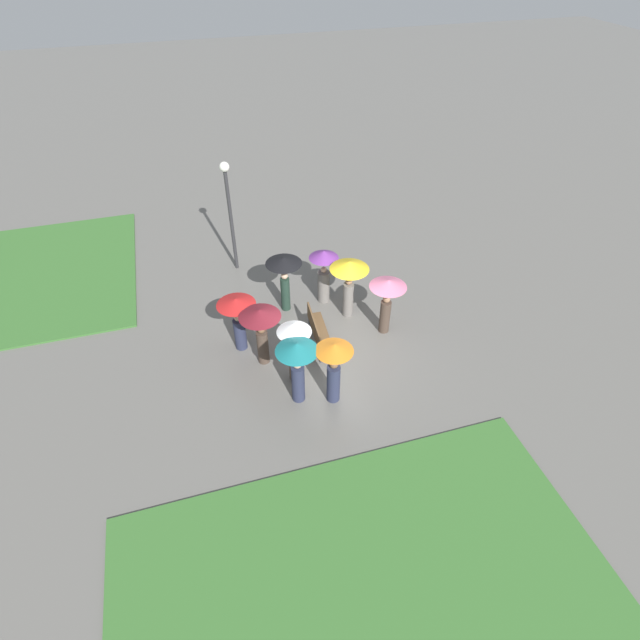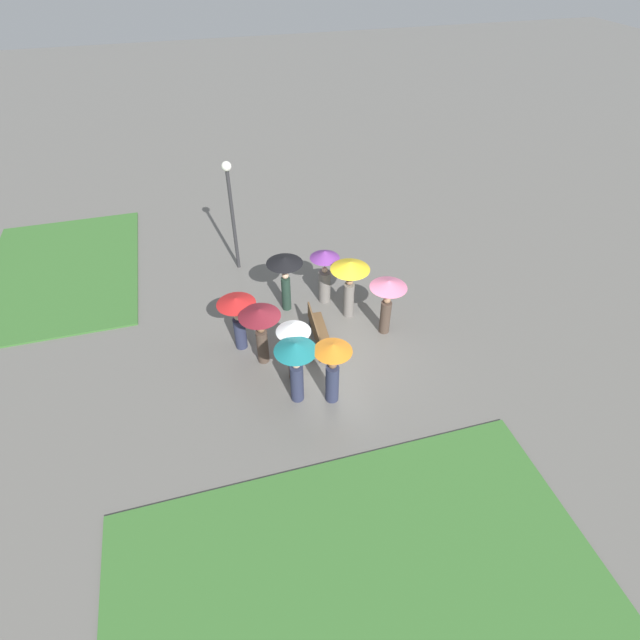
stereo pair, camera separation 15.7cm
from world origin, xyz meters
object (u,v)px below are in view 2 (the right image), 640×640
crowd_person_purple (325,269)px  crowd_person_maroon (260,322)px  crowd_person_orange (333,363)px  lamp_post (231,202)px  crowd_person_pink (388,294)px  crowd_person_teal (296,359)px  crowd_person_red (237,312)px  crowd_person_black (285,270)px  crowd_person_white (294,341)px  crowd_person_yellow (350,275)px  park_bench (318,331)px

crowd_person_purple → crowd_person_maroon: bearing=-76.3°
crowd_person_maroon → crowd_person_orange: bearing=-58.0°
lamp_post → crowd_person_pink: 6.14m
lamp_post → crowd_person_teal: (-6.63, -0.57, -1.13)m
lamp_post → crowd_person_orange: 7.15m
crowd_person_pink → crowd_person_red: bearing=70.4°
crowd_person_purple → crowd_person_teal: bearing=-54.3°
crowd_person_pink → lamp_post: bearing=25.5°
crowd_person_maroon → crowd_person_teal: 1.75m
crowd_person_black → lamp_post: bearing=-6.0°
crowd_person_orange → crowd_person_teal: bearing=79.5°
lamp_post → crowd_person_maroon: lamp_post is taller
crowd_person_red → crowd_person_purple: crowd_person_purple is taller
crowd_person_white → crowd_person_purple: bearing=-93.4°
crowd_person_purple → crowd_person_orange: size_ratio=0.97×
crowd_person_red → crowd_person_yellow: 3.56m
crowd_person_red → crowd_person_teal: bearing=138.8°
crowd_person_red → lamp_post: bearing=-73.5°
crowd_person_yellow → crowd_person_purple: bearing=36.0°
crowd_person_pink → park_bench: bearing=76.3°
lamp_post → crowd_person_purple: (-2.72, -2.44, -1.33)m
crowd_person_yellow → crowd_person_white: (-2.19, 2.26, -0.22)m
lamp_post → crowd_person_red: size_ratio=2.18×
crowd_person_white → crowd_person_black: size_ratio=0.99×
crowd_person_yellow → crowd_person_black: (0.84, 1.81, -0.03)m
crowd_person_yellow → crowd_person_pink: (-1.06, -0.81, -0.12)m
crowd_person_purple → crowd_person_pink: bearing=4.9°
crowd_person_yellow → crowd_person_black: size_ratio=1.02×
lamp_post → crowd_person_white: (-5.84, -0.70, -1.25)m
crowd_person_red → crowd_person_white: 2.05m
crowd_person_pink → crowd_person_orange: (-2.18, 2.32, -0.08)m
lamp_post → crowd_person_white: lamp_post is taller
crowd_person_maroon → crowd_person_purple: 3.35m
crowd_person_teal → crowd_person_purple: bearing=162.7°
crowd_person_maroon → crowd_person_teal: (-1.65, -0.60, 0.01)m
crowd_person_yellow → lamp_post: bearing=45.7°
crowd_person_purple → crowd_person_orange: 4.29m
park_bench → lamp_post: (4.69, 1.67, 2.10)m
crowd_person_red → crowd_person_teal: size_ratio=0.91×
crowd_person_white → crowd_person_purple: 3.57m
crowd_person_yellow → crowd_person_pink: 1.34m
crowd_person_pink → crowd_person_purple: crowd_person_purple is taller
crowd_person_teal → crowd_person_pink: bearing=129.2°
lamp_post → crowd_person_pink: size_ratio=2.08×
crowd_person_black → park_bench: bearing=167.4°
park_bench → crowd_person_yellow: size_ratio=0.90×
crowd_person_maroon → crowd_person_yellow: bearing=18.5°
crowd_person_pink → crowd_person_black: (1.90, 2.62, 0.09)m
crowd_person_yellow → crowd_person_white: 3.16m
crowd_person_pink → crowd_person_white: bearing=97.1°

